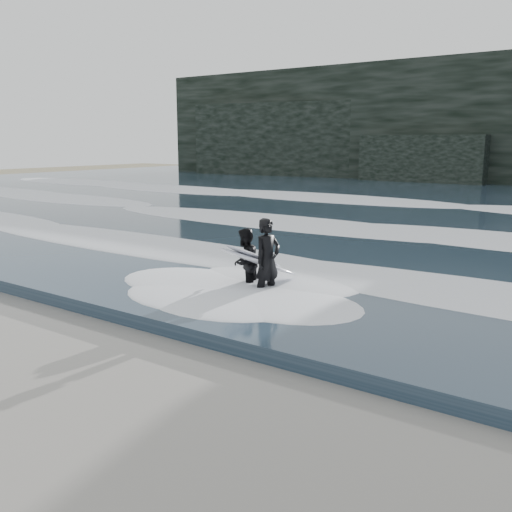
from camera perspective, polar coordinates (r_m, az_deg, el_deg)
name	(u,v)px	position (r m, az deg, el deg)	size (l,w,h in m)	color
sea	(485,203)	(34.31, 21.90, 4.93)	(90.00, 52.00, 0.30)	#233444
foam_near	(296,258)	(15.78, 3.99, -0.17)	(60.00, 3.20, 0.20)	white
foam_mid	(394,226)	(21.96, 13.65, 2.89)	(60.00, 4.00, 0.24)	white
foam_far	(464,204)	(30.43, 20.10, 4.89)	(60.00, 4.80, 0.30)	white
surfer_left	(265,260)	(12.79, 0.95, -0.38)	(1.05, 1.90, 1.90)	black
surfer_right	(248,262)	(13.19, -0.85, -0.64)	(1.51, 2.22, 1.60)	black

